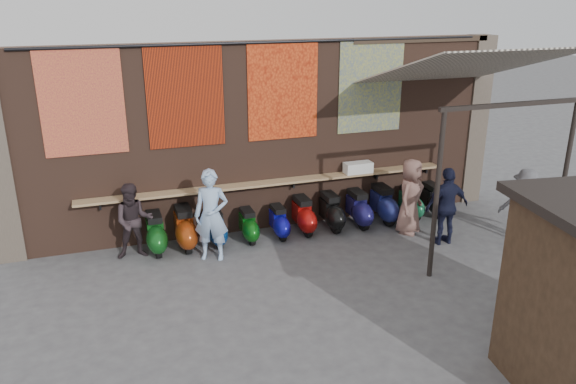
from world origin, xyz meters
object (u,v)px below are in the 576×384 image
object	(u,v)px
scooter_stool_4	(279,222)
shopper_tan	(410,196)
scooter_stool_2	(216,228)
shopper_navy	(447,206)
scooter_stool_1	(185,229)
scooter_stool_7	(358,209)
scooter_stool_3	(248,226)
scooter_stool_9	(410,203)
scooter_stool_6	(331,212)
scooter_stool_10	(433,200)
diner_left	(211,215)
shopper_grey	(524,203)
scooter_stool_5	(303,215)
diner_right	(134,221)
scooter_stool_0	(156,234)
shelf_box	(358,168)
scooter_stool_8	(383,204)

from	to	relation	value
scooter_stool_4	shopper_tan	xyz separation A→B (m)	(2.73, -0.65, 0.49)
scooter_stool_2	shopper_navy	world-z (taller)	shopper_navy
scooter_stool_1	scooter_stool_7	distance (m)	3.82
scooter_stool_3	scooter_stool_9	xyz separation A→B (m)	(3.87, 0.07, 0.02)
shopper_tan	scooter_stool_6	bearing A→B (deg)	117.41
scooter_stool_2	scooter_stool_3	world-z (taller)	scooter_stool_2
scooter_stool_3	scooter_stool_4	world-z (taller)	scooter_stool_3
scooter_stool_2	shopper_navy	xyz separation A→B (m)	(4.47, -1.45, 0.45)
scooter_stool_2	scooter_stool_10	world-z (taller)	scooter_stool_10
diner_left	shopper_grey	world-z (taller)	diner_left
scooter_stool_6	scooter_stool_7	distance (m)	0.64
scooter_stool_5	shopper_tan	xyz separation A→B (m)	(2.15, -0.72, 0.44)
scooter_stool_2	diner_right	distance (m)	1.65
diner_right	scooter_stool_0	bearing A→B (deg)	16.88
scooter_stool_3	diner_left	bearing A→B (deg)	-147.02
scooter_stool_5	scooter_stool_6	distance (m)	0.64
scooter_stool_0	shopper_navy	bearing A→B (deg)	-14.56
scooter_stool_10	shopper_grey	world-z (taller)	shopper_grey
shelf_box	scooter_stool_8	size ratio (longest dim) A/B	0.72
shelf_box	scooter_stool_9	distance (m)	1.55
diner_left	shopper_grey	bearing A→B (deg)	12.92
scooter_stool_3	diner_right	bearing A→B (deg)	-179.38
scooter_stool_6	diner_right	size ratio (longest dim) A/B	0.55
scooter_stool_6	scooter_stool_10	bearing A→B (deg)	-0.26
scooter_stool_7	shopper_grey	world-z (taller)	shopper_grey
scooter_stool_8	diner_right	xyz separation A→B (m)	(-5.43, -0.07, 0.34)
scooter_stool_3	scooter_stool_5	size ratio (longest dim) A/B	0.88
scooter_stool_5	scooter_stool_7	xyz separation A→B (m)	(1.28, -0.06, 0.01)
shelf_box	scooter_stool_2	size ratio (longest dim) A/B	0.83
scooter_stool_1	scooter_stool_5	xyz separation A→B (m)	(2.54, -0.02, -0.04)
scooter_stool_1	diner_left	world-z (taller)	diner_left
scooter_stool_7	diner_left	size ratio (longest dim) A/B	0.46
scooter_stool_5	scooter_stool_7	bearing A→B (deg)	-2.51
scooter_stool_7	diner_right	xyz separation A→B (m)	(-4.79, -0.03, 0.36)
scooter_stool_6	shopper_tan	distance (m)	1.72
diner_left	shopper_tan	distance (m)	4.26
scooter_stool_1	scooter_stool_6	bearing A→B (deg)	-0.71
scooter_stool_10	shopper_grey	xyz separation A→B (m)	(1.10, -1.66, 0.38)
diner_right	scooter_stool_8	bearing A→B (deg)	4.59
scooter_stool_5	shopper_tan	size ratio (longest dim) A/B	0.49
scooter_stool_0	scooter_stool_2	xyz separation A→B (m)	(1.21, -0.02, -0.04)
scooter_stool_5	diner_right	size ratio (longest dim) A/B	0.54
shelf_box	shopper_navy	world-z (taller)	shopper_navy
scooter_stool_5	shopper_navy	distance (m)	2.98
diner_right	shopper_tan	xyz separation A→B (m)	(5.67, -0.64, 0.07)
scooter_stool_2	shopper_grey	xyz separation A→B (m)	(6.21, -1.68, 0.39)
scooter_stool_9	diner_right	distance (m)	6.16
scooter_stool_8	shelf_box	bearing A→B (deg)	150.81
diner_left	scooter_stool_5	bearing A→B (deg)	38.87
scooter_stool_2	scooter_stool_4	xyz separation A→B (m)	(1.33, -0.06, -0.02)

